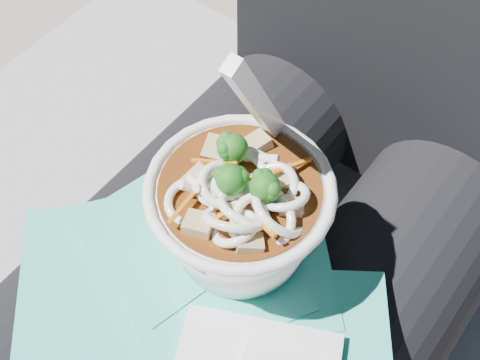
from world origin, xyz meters
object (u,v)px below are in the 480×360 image
Objects in this scene: lap at (233,310)px; plastic_bag at (190,295)px; udon_bowl at (241,209)px; stone_ledge at (299,325)px; person_body at (290,232)px.

plastic_bag is at bearing -103.71° from lap.
plastic_bag is 0.08m from udon_bowl.
plastic_bag reaches higher than stone_ledge.
stone_ledge is 0.34m from person_body.
plastic_bag is (-0.01, -0.19, 0.40)m from stone_ledge.
stone_ledge is at bearing 88.48° from udon_bowl.
person_body is (-0.00, 0.09, 0.02)m from lap.
udon_bowl reaches higher than plastic_bag.
stone_ledge is 0.35m from lap.
stone_ledge is 0.45m from plastic_bag.
stone_ledge is 2.81× the size of plastic_bag.
person_body is 0.15m from udon_bowl.
stone_ledge is at bearing 86.92° from plastic_bag.
udon_bowl reaches higher than stone_ledge.
lap is at bearing -77.53° from udon_bowl.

